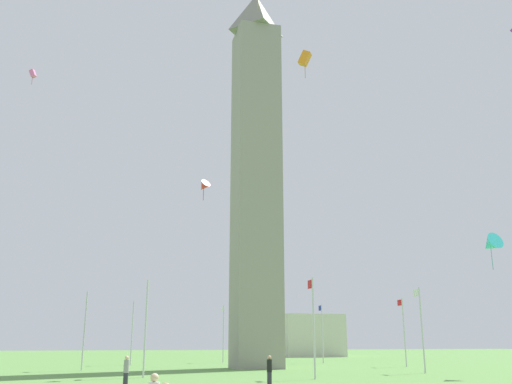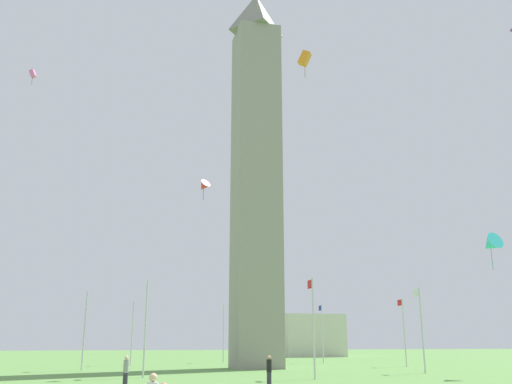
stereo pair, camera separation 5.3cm
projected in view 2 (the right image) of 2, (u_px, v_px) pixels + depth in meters
The scene contains 17 objects.
ground_plane at pixel (256, 369), 55.36m from camera, with size 260.00×260.00×0.00m, color #609347.
obelisk_monument at pixel (256, 165), 61.00m from camera, with size 4.73×4.73×43.04m.
flagpole_n at pixel (223, 331), 72.16m from camera, with size 1.12×0.14×7.29m.
flagpole_ne at pixel (132, 329), 64.67m from camera, with size 1.12×0.14×7.29m.
flagpole_e at pixel (85, 326), 52.38m from camera, with size 1.12×0.14×7.29m.
flagpole_se at pixel (146, 323), 42.48m from camera, with size 1.12×0.14×7.29m.
flagpole_s at pixel (313, 322), 40.79m from camera, with size 1.12×0.14×7.29m.
flagpole_sw at pixel (421, 325), 48.28m from camera, with size 1.12×0.14×7.29m.
flagpole_w at pixel (404, 328), 60.58m from camera, with size 1.12×0.14×7.29m.
flagpole_nw at pixel (322, 330), 70.47m from camera, with size 1.12×0.14×7.29m.
person_black_shirt at pixel (269, 371), 34.11m from camera, with size 0.32×0.32×1.79m.
person_gray_shirt at pixel (126, 371), 33.19m from camera, with size 0.32×0.32×1.79m.
kite_orange_box at pixel (305, 59), 45.42m from camera, with size 1.13×1.24×2.41m.
kite_cyan_delta at pixel (490, 245), 45.77m from camera, with size 1.96×1.67×3.04m.
kite_red_delta at pixel (204, 186), 48.68m from camera, with size 1.49×1.37×1.89m.
kite_pink_box at pixel (33, 74), 52.01m from camera, with size 0.65×0.77×1.55m.
distant_building at pixel (301, 336), 105.90m from camera, with size 18.56×11.07×7.43m.
Camera 2 is at (-56.19, 14.69, 2.61)m, focal length 38.75 mm.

